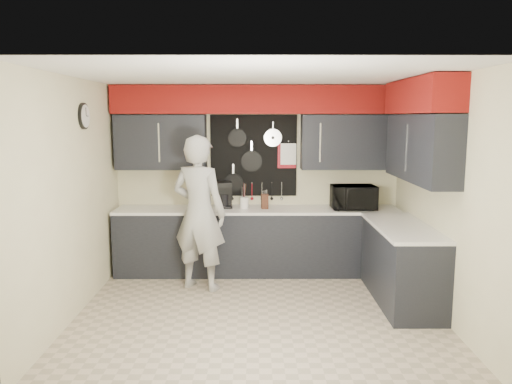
{
  "coord_description": "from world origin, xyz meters",
  "views": [
    {
      "loc": [
        -0.04,
        -5.33,
        2.18
      ],
      "look_at": [
        -0.02,
        0.5,
        1.29
      ],
      "focal_mm": 35.0,
      "sensor_mm": 36.0,
      "label": 1
    }
  ],
  "objects_px": {
    "microwave": "(353,197)",
    "coffee_maker": "(224,194)",
    "utensil_crock": "(244,203)",
    "knife_block": "(265,201)",
    "person": "(199,213)"
  },
  "relations": [
    {
      "from": "knife_block",
      "to": "utensil_crock",
      "type": "relative_size",
      "value": 1.29
    },
    {
      "from": "utensil_crock",
      "to": "knife_block",
      "type": "bearing_deg",
      "value": -5.04
    },
    {
      "from": "microwave",
      "to": "knife_block",
      "type": "bearing_deg",
      "value": 176.6
    },
    {
      "from": "microwave",
      "to": "utensil_crock",
      "type": "height_order",
      "value": "microwave"
    },
    {
      "from": "knife_block",
      "to": "microwave",
      "type": "bearing_deg",
      "value": -8.96
    },
    {
      "from": "utensil_crock",
      "to": "microwave",
      "type": "bearing_deg",
      "value": -2.11
    },
    {
      "from": "microwave",
      "to": "person",
      "type": "relative_size",
      "value": 0.3
    },
    {
      "from": "microwave",
      "to": "coffee_maker",
      "type": "height_order",
      "value": "coffee_maker"
    },
    {
      "from": "knife_block",
      "to": "person",
      "type": "relative_size",
      "value": 0.1
    },
    {
      "from": "microwave",
      "to": "coffee_maker",
      "type": "xyz_separation_m",
      "value": [
        -1.77,
        0.13,
        0.02
      ]
    },
    {
      "from": "utensil_crock",
      "to": "person",
      "type": "height_order",
      "value": "person"
    },
    {
      "from": "coffee_maker",
      "to": "person",
      "type": "xyz_separation_m",
      "value": [
        -0.27,
        -0.71,
        -0.13
      ]
    },
    {
      "from": "microwave",
      "to": "coffee_maker",
      "type": "distance_m",
      "value": 1.78
    },
    {
      "from": "knife_block",
      "to": "coffee_maker",
      "type": "relative_size",
      "value": 0.56
    },
    {
      "from": "utensil_crock",
      "to": "coffee_maker",
      "type": "distance_m",
      "value": 0.31
    }
  ]
}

